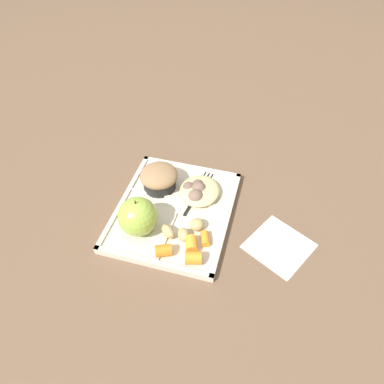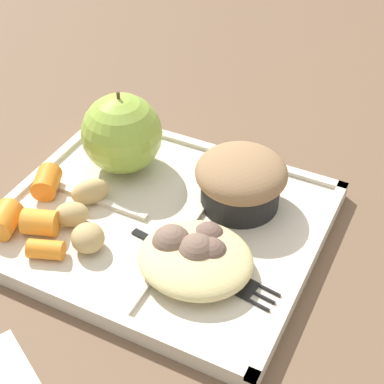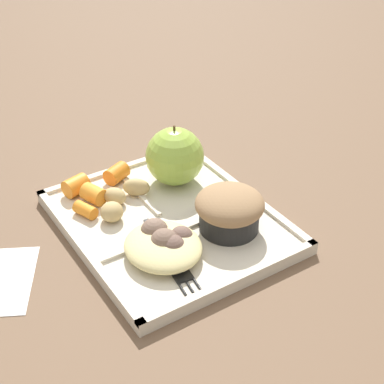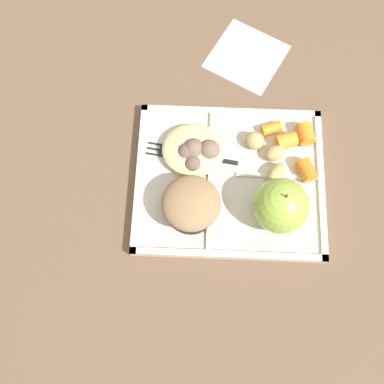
{
  "view_description": "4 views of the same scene",
  "coord_description": "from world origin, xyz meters",
  "views": [
    {
      "loc": [
        -0.52,
        -0.19,
        0.66
      ],
      "look_at": [
        0.04,
        -0.03,
        0.05
      ],
      "focal_mm": 33.44,
      "sensor_mm": 36.0,
      "label": 1
    },
    {
      "loc": [
        0.22,
        -0.37,
        0.42
      ],
      "look_at": [
        0.04,
        0.0,
        0.06
      ],
      "focal_mm": 55.43,
      "sensor_mm": 36.0,
      "label": 2
    },
    {
      "loc": [
        0.56,
        -0.32,
        0.49
      ],
      "look_at": [
        0.02,
        0.03,
        0.06
      ],
      "focal_mm": 54.28,
      "sensor_mm": 36.0,
      "label": 3
    },
    {
      "loc": [
        0.05,
        0.28,
        0.75
      ],
      "look_at": [
        0.06,
        0.03,
        0.03
      ],
      "focal_mm": 44.6,
      "sensor_mm": 36.0,
      "label": 4
    }
  ],
  "objects": [
    {
      "name": "ground",
      "position": [
        0.0,
        0.0,
        0.0
      ],
      "size": [
        6.0,
        6.0,
        0.0
      ],
      "primitive_type": "plane",
      "color": "brown"
    },
    {
      "name": "lunch_tray",
      "position": [
        -0.0,
        -0.0,
        0.01
      ],
      "size": [
        0.31,
        0.26,
        0.02
      ],
      "color": "beige",
      "rests_on": "ground"
    },
    {
      "name": "green_apple",
      "position": [
        -0.08,
        0.06,
        0.06
      ],
      "size": [
        0.09,
        0.09,
        0.09
      ],
      "color": "#93B742",
      "rests_on": "lunch_tray"
    },
    {
      "name": "bran_muffin",
      "position": [
        0.06,
        0.06,
        0.04
      ],
      "size": [
        0.09,
        0.09,
        0.06
      ],
      "color": "black",
      "rests_on": "lunch_tray"
    },
    {
      "name": "carrot_slice_center",
      "position": [
        -0.07,
        -0.09,
        0.02
      ],
      "size": [
        0.04,
        0.03,
        0.02
      ],
      "primitive_type": "cylinder",
      "rotation": [
        0.0,
        1.57,
        0.35
      ],
      "color": "orange",
      "rests_on": "lunch_tray"
    },
    {
      "name": "carrot_slice_tilted",
      "position": [
        -0.09,
        -0.07,
        0.03
      ],
      "size": [
        0.04,
        0.03,
        0.03
      ],
      "primitive_type": "cylinder",
      "rotation": [
        0.0,
        1.57,
        0.33
      ],
      "color": "orange",
      "rests_on": "lunch_tray"
    },
    {
      "name": "carrot_slice_edge",
      "position": [
        -0.13,
        -0.08,
        0.03
      ],
      "size": [
        0.04,
        0.04,
        0.03
      ],
      "primitive_type": "cylinder",
      "rotation": [
        0.0,
        1.57,
        1.82
      ],
      "color": "orange",
      "rests_on": "lunch_tray"
    },
    {
      "name": "carrot_slice_large",
      "position": [
        -0.13,
        -0.02,
        0.03
      ],
      "size": [
        0.04,
        0.04,
        0.03
      ],
      "primitive_type": "cylinder",
      "rotation": [
        0.0,
        1.57,
        5.13
      ],
      "color": "orange",
      "rests_on": "lunch_tray"
    },
    {
      "name": "potato_chunk_golden",
      "position": [
        -0.07,
        -0.01,
        0.03
      ],
      "size": [
        0.04,
        0.05,
        0.03
      ],
      "primitive_type": "ellipsoid",
      "rotation": [
        0.0,
        0.0,
        4.04
      ],
      "color": "tan",
      "rests_on": "lunch_tray"
    },
    {
      "name": "potato_chunk_browned",
      "position": [
        -0.07,
        -0.05,
        0.03
      ],
      "size": [
        0.04,
        0.04,
        0.02
      ],
      "primitive_type": "ellipsoid",
      "rotation": [
        0.0,
        0.0,
        2.16
      ],
      "color": "tan",
      "rests_on": "lunch_tray"
    },
    {
      "name": "potato_chunk_corner",
      "position": [
        -0.04,
        -0.07,
        0.03
      ],
      "size": [
        0.05,
        0.04,
        0.03
      ],
      "primitive_type": "ellipsoid",
      "rotation": [
        0.0,
        0.0,
        0.91
      ],
      "color": "tan",
      "rests_on": "lunch_tray"
    },
    {
      "name": "egg_noodle_pile",
      "position": [
        0.06,
        -0.05,
        0.03
      ],
      "size": [
        0.11,
        0.1,
        0.03
      ],
      "primitive_type": "ellipsoid",
      "color": "#D6C684",
      "rests_on": "lunch_tray"
    },
    {
      "name": "meatball_back",
      "position": [
        0.06,
        -0.02,
        0.03
      ],
      "size": [
        0.03,
        0.03,
        0.03
      ],
      "primitive_type": "sphere",
      "color": "brown",
      "rests_on": "lunch_tray"
    },
    {
      "name": "meatball_front",
      "position": [
        0.06,
        -0.04,
        0.03
      ],
      "size": [
        0.04,
        0.04,
        0.04
      ],
      "primitive_type": "sphere",
      "color": "#755B4C",
      "rests_on": "lunch_tray"
    },
    {
      "name": "meatball_center",
      "position": [
        0.07,
        -0.04,
        0.03
      ],
      "size": [
        0.03,
        0.03,
        0.03
      ],
      "primitive_type": "sphere",
      "color": "brown",
      "rests_on": "lunch_tray"
    },
    {
      "name": "meatball_side",
      "position": [
        0.04,
        -0.04,
        0.03
      ],
      "size": [
        0.04,
        0.04,
        0.04
      ],
      "primitive_type": "sphere",
      "color": "#755B4C",
      "rests_on": "lunch_tray"
    },
    {
      "name": "plastic_fork",
      "position": [
        0.08,
        -0.04,
        0.01
      ],
      "size": [
        0.16,
        0.04,
        0.0
      ],
      "color": "black",
      "rests_on": "lunch_tray"
    }
  ]
}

